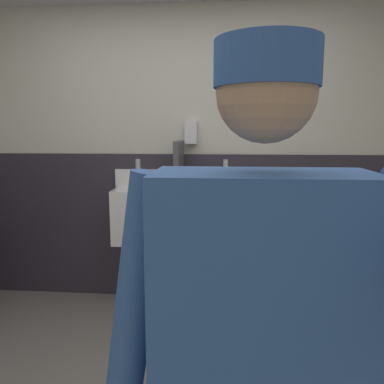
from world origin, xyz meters
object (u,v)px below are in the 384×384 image
object	(u,v)px
urinal_middle	(225,216)
person	(259,353)
soap_dispenser	(191,133)
urinal_left	(136,215)

from	to	relation	value
urinal_middle	person	size ratio (longest dim) A/B	0.75
person	soap_dispenser	distance (m)	2.50
urinal_middle	soap_dispenser	world-z (taller)	soap_dispenser
urinal_left	urinal_middle	world-z (taller)	same
soap_dispenser	urinal_middle	bearing A→B (deg)	-22.15
person	urinal_left	bearing A→B (deg)	109.60
urinal_middle	soap_dispenser	bearing A→B (deg)	157.85
urinal_left	person	size ratio (longest dim) A/B	0.75
urinal_middle	person	bearing A→B (deg)	-88.23
urinal_left	urinal_middle	distance (m)	0.75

